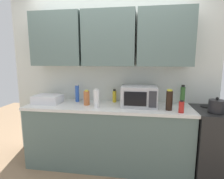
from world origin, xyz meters
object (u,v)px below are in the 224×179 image
object	(u,v)px
bottle_spice_jar	(87,98)
bottle_red_sauce	(181,107)
bottle_blue_cleaner	(77,93)
bottle_soy_dark	(169,100)
kettle	(217,106)
dish_rack	(48,99)
bottle_green_oil	(183,96)
bottle_white_jar	(96,99)
microwave	(139,96)
bottle_yellow_mustard	(114,96)
stove_range	(222,143)

from	to	relation	value
bottle_spice_jar	bottle_red_sauce	xyz separation A→B (m)	(1.24, -0.20, -0.03)
bottle_blue_cleaner	bottle_soy_dark	size ratio (longest dim) A/B	1.00
kettle	dish_rack	size ratio (longest dim) A/B	0.48
kettle	bottle_soy_dark	xyz separation A→B (m)	(-0.55, 0.04, 0.04)
bottle_red_sauce	bottle_soy_dark	bearing A→B (deg)	142.19
kettle	bottle_green_oil	bearing A→B (deg)	132.93
bottle_white_jar	bottle_soy_dark	xyz separation A→B (m)	(0.95, 0.02, 0.01)
microwave	bottle_yellow_mustard	distance (m)	0.41
bottle_blue_cleaner	bottle_green_oil	xyz separation A→B (m)	(1.55, 0.02, 0.01)
dish_rack	bottle_spice_jar	world-z (taller)	bottle_spice_jar
dish_rack	bottle_red_sauce	bearing A→B (deg)	-6.79
kettle	bottle_red_sauce	size ratio (longest dim) A/B	1.18
kettle	bottle_yellow_mustard	world-z (taller)	bottle_yellow_mustard
bottle_yellow_mustard	bottle_green_oil	bearing A→B (deg)	-1.24
bottle_red_sauce	stove_range	bearing A→B (deg)	18.71
stove_range	bottle_soy_dark	xyz separation A→B (m)	(-0.72, -0.10, 0.58)
bottle_green_oil	bottle_soy_dark	size ratio (longest dim) A/B	1.07
stove_range	bottle_soy_dark	world-z (taller)	bottle_soy_dark
bottle_red_sauce	bottle_green_oil	bearing A→B (deg)	76.34
bottle_blue_cleaner	bottle_yellow_mustard	bearing A→B (deg)	4.51
microwave	bottle_red_sauce	world-z (taller)	microwave
bottle_spice_jar	bottle_soy_dark	xyz separation A→B (m)	(1.11, -0.09, 0.03)
microwave	bottle_white_jar	size ratio (longest dim) A/B	1.89
kettle	bottle_blue_cleaner	bearing A→B (deg)	170.24
kettle	bottle_green_oil	size ratio (longest dim) A/B	0.64
bottle_spice_jar	bottle_soy_dark	size ratio (longest dim) A/B	0.80
kettle	bottle_red_sauce	distance (m)	0.42
stove_range	bottle_spice_jar	size ratio (longest dim) A/B	4.25
dish_rack	bottle_soy_dark	size ratio (longest dim) A/B	1.42
kettle	bottle_yellow_mustard	distance (m)	1.35
bottle_yellow_mustard	bottle_soy_dark	xyz separation A→B (m)	(0.75, -0.32, 0.04)
kettle	bottle_blue_cleaner	distance (m)	1.89
microwave	bottle_green_oil	bearing A→B (deg)	14.62
bottle_blue_cleaner	bottle_white_jar	bearing A→B (deg)	-38.57
stove_range	bottle_blue_cleaner	xyz separation A→B (m)	(-2.04, 0.18, 0.58)
bottle_blue_cleaner	bottle_red_sauce	bearing A→B (deg)	-14.73
bottle_blue_cleaner	bottle_white_jar	xyz separation A→B (m)	(0.37, -0.30, -0.01)
bottle_yellow_mustard	bottle_red_sauce	bearing A→B (deg)	-25.83
bottle_blue_cleaner	bottle_yellow_mustard	size ratio (longest dim) A/B	1.35
kettle	microwave	world-z (taller)	microwave
dish_rack	bottle_spice_jar	size ratio (longest dim) A/B	1.77
bottle_yellow_mustard	stove_range	bearing A→B (deg)	-8.75
dish_rack	kettle	bearing A→B (deg)	-4.04
kettle	bottle_green_oil	xyz separation A→B (m)	(-0.32, 0.34, 0.05)
microwave	bottle_white_jar	bearing A→B (deg)	-164.13
bottle_red_sauce	kettle	bearing A→B (deg)	8.07
kettle	bottle_blue_cleaner	size ratio (longest dim) A/B	0.69
bottle_yellow_mustard	bottle_red_sauce	size ratio (longest dim) A/B	1.27
stove_range	bottle_spice_jar	xyz separation A→B (m)	(-1.83, -0.00, 0.55)
kettle	bottle_white_jar	distance (m)	1.50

